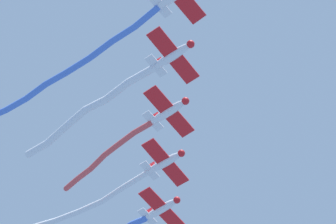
# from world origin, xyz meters

# --- Properties ---
(smoke_trail_lead) EXTENTS (25.03, 2.47, 2.41)m
(smoke_trail_lead) POSITION_xyz_m (-19.51, 0.66, 77.24)
(smoke_trail_lead) COLOR #4C75DB
(airplane_left_wing) EXTENTS (6.02, 8.02, 1.99)m
(airplane_left_wing) POSITION_xyz_m (-8.79, 5.57, 78.38)
(airplane_left_wing) COLOR white
(smoke_trail_left_wing) EXTENTS (20.19, 3.38, 1.53)m
(smoke_trail_left_wing) POSITION_xyz_m (-21.31, 6.93, 78.03)
(smoke_trail_left_wing) COLOR white
(airplane_right_wing) EXTENTS (6.04, 8.03, 1.99)m
(airplane_right_wing) POSITION_xyz_m (-13.06, 12.04, 78.63)
(airplane_right_wing) COLOR white
(smoke_trail_right_wing) EXTENTS (15.34, 4.13, 1.27)m
(smoke_trail_right_wing) POSITION_xyz_m (-23.26, 13.81, 78.64)
(smoke_trail_right_wing) COLOR #DB4C4C
(airplane_slot) EXTENTS (5.99, 8.00, 1.99)m
(airplane_slot) POSITION_xyz_m (-17.33, 18.50, 78.88)
(airplane_slot) COLOR white
(smoke_trail_slot) EXTENTS (20.80, 1.81, 1.76)m
(smoke_trail_slot) POSITION_xyz_m (-30.23, 18.78, 78.07)
(smoke_trail_slot) COLOR white
(airplane_trail) EXTENTS (6.03, 8.03, 1.99)m
(airplane_trail) POSITION_xyz_m (-21.61, 24.97, 79.13)
(airplane_trail) COLOR white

